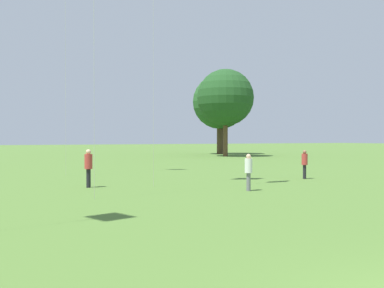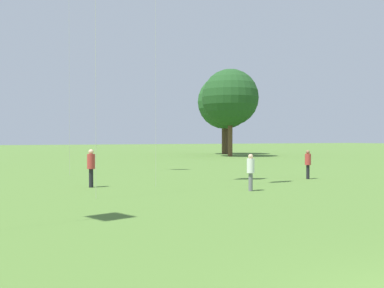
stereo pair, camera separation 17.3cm
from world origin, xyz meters
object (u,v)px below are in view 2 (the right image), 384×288
object	(u,v)px
person_standing_0	(251,169)
person_standing_2	(308,162)
person_standing_1	(91,165)
distant_tree_2	(225,102)
distant_tree_0	(230,98)

from	to	relation	value
person_standing_0	person_standing_2	size ratio (longest dim) A/B	0.99
person_standing_1	distant_tree_2	bearing A→B (deg)	-9.47
distant_tree_2	person_standing_0	bearing A→B (deg)	-118.85
person_standing_1	distant_tree_0	xyz separation A→B (m)	(23.03, 26.40, 6.04)
person_standing_1	distant_tree_0	size ratio (longest dim) A/B	0.16
person_standing_2	distant_tree_0	bearing A→B (deg)	-152.96
person_standing_0	person_standing_2	bearing A→B (deg)	102.89
person_standing_1	distant_tree_2	xyz separation A→B (m)	(26.37, 33.37, 6.14)
person_standing_0	person_standing_2	xyz separation A→B (m)	(5.81, 3.24, 0.01)
person_standing_2	distant_tree_2	world-z (taller)	distant_tree_2
person_standing_0	distant_tree_2	xyz separation A→B (m)	(20.74, 37.64, 6.24)
person_standing_1	distant_tree_2	world-z (taller)	distant_tree_2
distant_tree_0	person_standing_2	bearing A→B (deg)	-112.91
person_standing_2	distant_tree_0	size ratio (longest dim) A/B	0.15
person_standing_1	distant_tree_2	distance (m)	42.97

